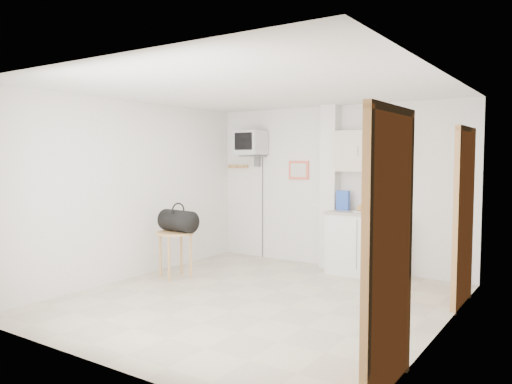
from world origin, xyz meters
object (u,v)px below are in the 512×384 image
Objects in this scene: crt_television at (251,144)px; round_table at (175,239)px; water_bottle at (383,320)px; duffel_bag at (178,221)px.

crt_television is 3.27× the size of round_table.
crt_television reaches higher than round_table.
round_table is at bearing -94.34° from crt_television.
crt_television is 4.31m from water_bottle.
crt_television reaches higher than water_bottle.
duffel_bag is at bearing 167.75° from water_bottle.
water_bottle is at bearing -11.46° from round_table.
crt_television is at bearing 85.66° from round_table.
duffel_bag is (0.02, 0.04, 0.26)m from round_table.
water_bottle is (3.26, -0.66, -0.39)m from round_table.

